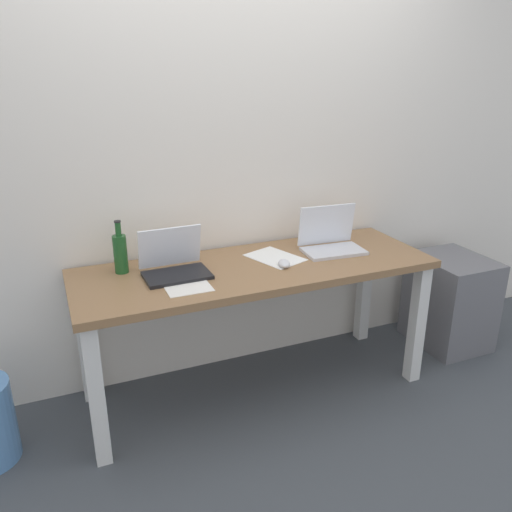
% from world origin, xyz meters
% --- Properties ---
extents(ground_plane, '(8.00, 8.00, 0.00)m').
position_xyz_m(ground_plane, '(0.00, 0.00, 0.00)').
color(ground_plane, '#42474C').
extents(back_wall, '(5.20, 0.08, 2.60)m').
position_xyz_m(back_wall, '(0.00, 0.38, 1.30)').
color(back_wall, silver).
rests_on(back_wall, ground).
extents(desk, '(1.87, 0.65, 0.75)m').
position_xyz_m(desk, '(0.00, 0.00, 0.64)').
color(desk, olive).
rests_on(desk, ground).
extents(laptop_left, '(0.32, 0.24, 0.23)m').
position_xyz_m(laptop_left, '(-0.42, 0.04, 0.80)').
color(laptop_left, black).
rests_on(laptop_left, desk).
extents(laptop_right, '(0.35, 0.25, 0.25)m').
position_xyz_m(laptop_right, '(0.47, 0.05, 0.81)').
color(laptop_right, silver).
rests_on(laptop_right, desk).
extents(beer_bottle, '(0.07, 0.07, 0.27)m').
position_xyz_m(beer_bottle, '(-0.66, 0.17, 0.85)').
color(beer_bottle, '#1E5123').
rests_on(beer_bottle, desk).
extents(computer_mouse, '(0.09, 0.11, 0.03)m').
position_xyz_m(computer_mouse, '(0.12, -0.07, 0.76)').
color(computer_mouse, silver).
rests_on(computer_mouse, desk).
extents(paper_sheet_near_back, '(0.30, 0.35, 0.00)m').
position_xyz_m(paper_sheet_near_back, '(0.14, 0.06, 0.75)').
color(paper_sheet_near_back, white).
rests_on(paper_sheet_near_back, desk).
extents(paper_sheet_front_left, '(0.21, 0.30, 0.00)m').
position_xyz_m(paper_sheet_front_left, '(-0.41, -0.08, 0.75)').
color(paper_sheet_front_left, white).
rests_on(paper_sheet_front_left, desk).
extents(filing_cabinet, '(0.40, 0.48, 0.59)m').
position_xyz_m(filing_cabinet, '(1.36, 0.00, 0.29)').
color(filing_cabinet, slate).
rests_on(filing_cabinet, ground).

